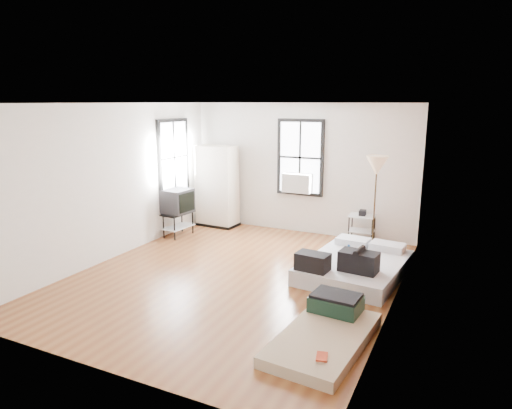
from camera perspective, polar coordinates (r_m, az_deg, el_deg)
The scene contains 8 objects.
ground at distance 7.63m, azimuth -2.51°, elevation -8.97°, with size 6.00×6.00×0.00m, color brown.
room_shell at distance 7.39m, azimuth 0.28°, elevation 4.30°, with size 5.02×6.02×2.80m.
mattress_main at distance 7.78m, azimuth 12.17°, elevation -7.44°, with size 1.65×2.12×0.64m.
mattress_bare at distance 5.82m, azimuth 8.83°, elevation -15.17°, with size 1.05×1.80×0.37m.
wardrobe at distance 10.50m, azimuth -4.88°, elevation 2.27°, with size 0.96×0.58×1.85m.
side_table at distance 9.47m, azimuth 13.12°, elevation -2.01°, with size 0.55×0.45×0.69m.
floor_lamp at distance 8.61m, azimuth 14.84°, elevation 4.18°, with size 0.40×0.40×1.86m.
tv_stand at distance 9.80m, azimuth -9.76°, elevation 0.22°, with size 0.55×0.75×1.02m.
Camera 1 is at (3.36, -6.25, 2.82)m, focal length 32.00 mm.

